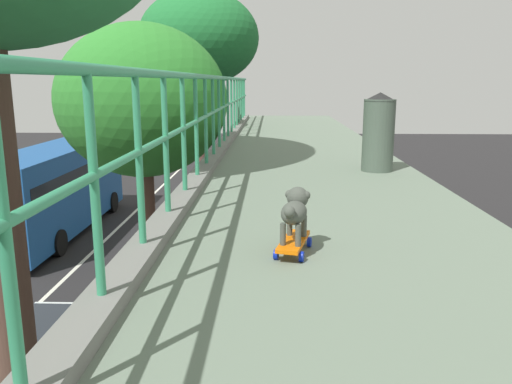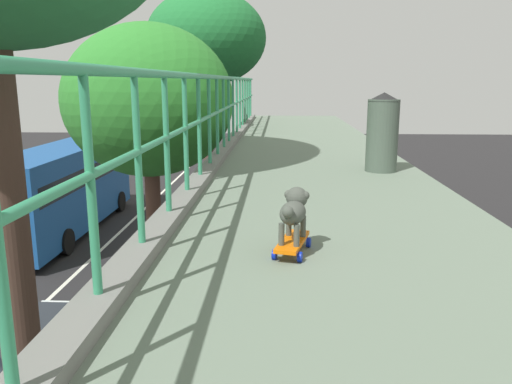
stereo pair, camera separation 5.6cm
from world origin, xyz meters
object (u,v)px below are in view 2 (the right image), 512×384
(car_white_fifth, at_px, (31,358))
(litter_bin, at_px, (382,131))
(toy_skateboard, at_px, (292,243))
(city_bus, at_px, (64,185))
(small_dog, at_px, (294,209))

(car_white_fifth, xyz_separation_m, litter_bin, (6.13, -2.87, 4.82))
(toy_skateboard, distance_m, litter_bin, 3.27)
(car_white_fifth, xyz_separation_m, city_bus, (-3.90, 11.01, 1.23))
(litter_bin, bearing_deg, city_bus, 125.86)
(city_bus, relative_size, litter_bin, 10.80)
(toy_skateboard, distance_m, small_dog, 0.22)
(city_bus, distance_m, small_dog, 19.41)
(car_white_fifth, bearing_deg, litter_bin, -25.07)
(city_bus, height_order, litter_bin, litter_bin)
(car_white_fifth, height_order, small_dog, small_dog)
(car_white_fifth, relative_size, litter_bin, 4.72)
(small_dog, height_order, litter_bin, litter_bin)
(litter_bin, bearing_deg, toy_skateboard, -110.37)
(city_bus, height_order, toy_skateboard, toy_skateboard)
(small_dog, xyz_separation_m, litter_bin, (1.12, 3.03, 0.19))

